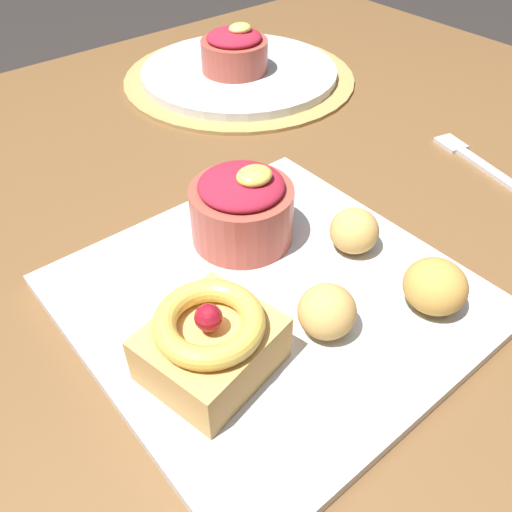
# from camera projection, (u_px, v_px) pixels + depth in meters

# --- Properties ---
(dining_table) EXTENTS (1.50, 1.10, 0.73)m
(dining_table) POSITION_uv_depth(u_px,v_px,m) (175.00, 344.00, 0.53)
(dining_table) COLOR brown
(dining_table) RESTS_ON ground_plane
(woven_placemat) EXTENTS (0.34, 0.34, 0.00)m
(woven_placemat) POSITION_uv_depth(u_px,v_px,m) (239.00, 77.00, 0.80)
(woven_placemat) COLOR #AD894C
(woven_placemat) RESTS_ON dining_table
(front_plate) EXTENTS (0.31, 0.31, 0.01)m
(front_plate) POSITION_uv_depth(u_px,v_px,m) (271.00, 298.00, 0.45)
(front_plate) COLOR silver
(front_plate) RESTS_ON dining_table
(cake_slice) EXTENTS (0.10, 0.09, 0.06)m
(cake_slice) POSITION_uv_depth(u_px,v_px,m) (211.00, 342.00, 0.38)
(cake_slice) COLOR tan
(cake_slice) RESTS_ON front_plate
(berry_ramekin) EXTENTS (0.09, 0.09, 0.08)m
(berry_ramekin) POSITION_uv_depth(u_px,v_px,m) (245.00, 210.00, 0.48)
(berry_ramekin) COLOR #B24C3D
(berry_ramekin) RESTS_ON front_plate
(fritter_front) EXTENTS (0.05, 0.05, 0.04)m
(fritter_front) POSITION_uv_depth(u_px,v_px,m) (435.00, 286.00, 0.43)
(fritter_front) COLOR gold
(fritter_front) RESTS_ON front_plate
(fritter_middle) EXTENTS (0.05, 0.04, 0.04)m
(fritter_middle) POSITION_uv_depth(u_px,v_px,m) (327.00, 311.00, 0.41)
(fritter_middle) COLOR tan
(fritter_middle) RESTS_ON front_plate
(fritter_back) EXTENTS (0.04, 0.04, 0.04)m
(fritter_back) POSITION_uv_depth(u_px,v_px,m) (354.00, 231.00, 0.48)
(fritter_back) COLOR tan
(fritter_back) RESTS_ON front_plate
(back_plate) EXTENTS (0.29, 0.29, 0.01)m
(back_plate) POSITION_uv_depth(u_px,v_px,m) (239.00, 72.00, 0.79)
(back_plate) COLOR silver
(back_plate) RESTS_ON woven_placemat
(back_ramekin) EXTENTS (0.10, 0.10, 0.07)m
(back_ramekin) POSITION_uv_depth(u_px,v_px,m) (235.00, 51.00, 0.76)
(back_ramekin) COLOR #B24C3D
(back_ramekin) RESTS_ON back_plate
(fork) EXTENTS (0.05, 0.13, 0.00)m
(fork) POSITION_uv_depth(u_px,v_px,m) (471.00, 157.00, 0.63)
(fork) COLOR silver
(fork) RESTS_ON dining_table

